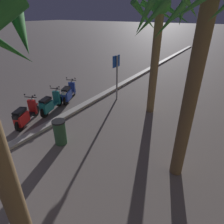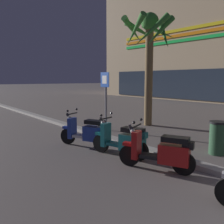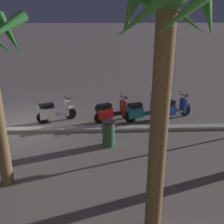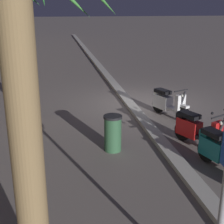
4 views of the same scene
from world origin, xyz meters
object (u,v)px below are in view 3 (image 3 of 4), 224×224
(scooter_teal_gap_after_mid, at_px, (141,111))
(scooter_red_far_back, at_px, (110,112))
(scooter_blue_mid_front, at_px, (173,109))
(scooter_white_lead_nearest, at_px, (53,112))
(palm_tree_mid_walkway, at_px, (164,48))
(litter_bin, at_px, (109,133))

(scooter_teal_gap_after_mid, height_order, scooter_red_far_back, same)
(scooter_blue_mid_front, height_order, scooter_white_lead_nearest, scooter_blue_mid_front)
(scooter_teal_gap_after_mid, distance_m, palm_tree_mid_walkway, 7.22)
(scooter_blue_mid_front, height_order, scooter_red_far_back, same)
(litter_bin, bearing_deg, scooter_white_lead_nearest, -44.73)
(scooter_blue_mid_front, distance_m, palm_tree_mid_walkway, 7.67)
(scooter_blue_mid_front, bearing_deg, scooter_teal_gap_after_mid, 8.45)
(scooter_blue_mid_front, bearing_deg, scooter_white_lead_nearest, 1.37)
(scooter_teal_gap_after_mid, height_order, palm_tree_mid_walkway, palm_tree_mid_walkway)
(scooter_blue_mid_front, distance_m, scooter_teal_gap_after_mid, 1.49)
(scooter_red_far_back, bearing_deg, litter_bin, 86.24)
(scooter_red_far_back, height_order, scooter_white_lead_nearest, scooter_red_far_back)
(scooter_blue_mid_front, height_order, litter_bin, scooter_blue_mid_front)
(scooter_teal_gap_after_mid, relative_size, palm_tree_mid_walkway, 0.33)
(palm_tree_mid_walkway, xyz_separation_m, litter_bin, (0.86, -4.02, -3.52))
(scooter_white_lead_nearest, xyz_separation_m, palm_tree_mid_walkway, (-3.21, 6.35, 3.54))
(scooter_blue_mid_front, height_order, scooter_teal_gap_after_mid, same)
(scooter_white_lead_nearest, relative_size, palm_tree_mid_walkway, 0.31)
(scooter_teal_gap_after_mid, relative_size, scooter_white_lead_nearest, 1.05)
(scooter_teal_gap_after_mid, height_order, scooter_white_lead_nearest, scooter_teal_gap_after_mid)
(palm_tree_mid_walkway, height_order, litter_bin, palm_tree_mid_walkway)
(scooter_white_lead_nearest, relative_size, litter_bin, 1.76)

